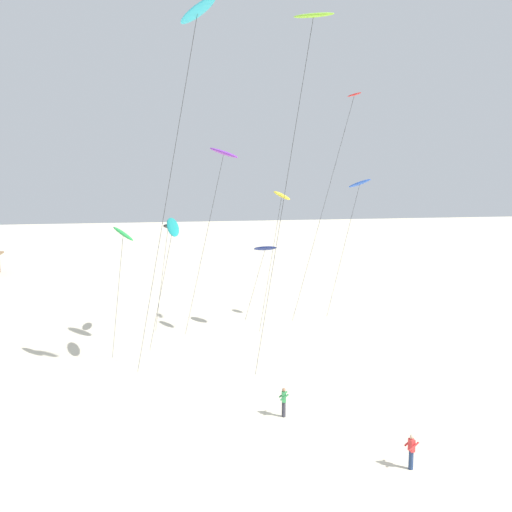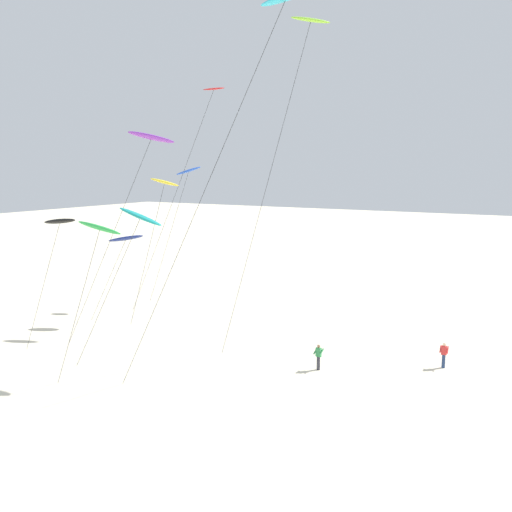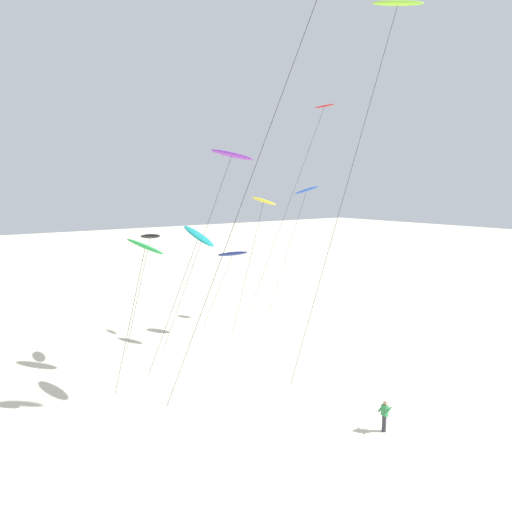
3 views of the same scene
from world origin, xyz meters
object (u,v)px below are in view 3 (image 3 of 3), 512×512
at_px(kite_black, 150,237).
at_px(kite_green, 145,248).
at_px(kite_navy, 232,254).
at_px(kite_purple, 231,156).
at_px(kite_teal, 198,236).
at_px(kite_red, 321,116).
at_px(kite_lime, 395,12).
at_px(kite_flyer_middle, 384,415).
at_px(kite_yellow, 263,202).
at_px(kite_blue, 306,191).

bearing_deg(kite_black, kite_green, -115.01).
distance_m(kite_navy, kite_black, 8.67).
bearing_deg(kite_purple, kite_teal, -150.16).
relative_size(kite_teal, kite_navy, 1.40).
relative_size(kite_teal, kite_green, 1.05).
bearing_deg(kite_red, kite_navy, 141.15).
relative_size(kite_red, kite_black, 2.03).
bearing_deg(kite_teal, kite_navy, 47.33).
distance_m(kite_red, kite_black, 17.11).
height_order(kite_teal, kite_purple, kite_purple).
distance_m(kite_teal, kite_black, 7.17).
xyz_separation_m(kite_lime, kite_flyer_middle, (-1.88, -1.86, -20.65)).
xyz_separation_m(kite_navy, kite_lime, (-0.84, -16.74, 14.56)).
distance_m(kite_yellow, kite_blue, 8.32).
distance_m(kite_purple, kite_blue, 14.22).
distance_m(kite_green, kite_lime, 18.06).
bearing_deg(kite_flyer_middle, kite_navy, 81.67).
relative_size(kite_black, kite_flyer_middle, 5.73).
height_order(kite_navy, kite_yellow, kite_yellow).
relative_size(kite_red, kite_blue, 1.50).
relative_size(kite_teal, kite_lime, 0.47).
height_order(kite_teal, kite_red, kite_red).
distance_m(kite_lime, kite_blue, 20.74).
bearing_deg(kite_purple, kite_black, 127.39).
bearing_deg(kite_yellow, kite_blue, 23.50).
xyz_separation_m(kite_navy, kite_black, (-8.21, -1.74, 2.17)).
bearing_deg(kite_navy, kite_teal, -132.67).
bearing_deg(kite_yellow, kite_teal, -149.59).
height_order(kite_red, kite_lime, kite_lime).
relative_size(kite_navy, kite_blue, 0.58).
distance_m(kite_green, kite_blue, 21.51).
bearing_deg(kite_green, kite_purple, 16.11).
relative_size(kite_yellow, kite_blue, 0.93).
bearing_deg(kite_black, kite_lime, -63.83).
height_order(kite_purple, kite_yellow, kite_purple).
distance_m(kite_yellow, kite_flyer_middle, 18.56).
height_order(kite_black, kite_flyer_middle, kite_black).
relative_size(kite_purple, kite_lime, 0.70).
relative_size(kite_lime, kite_yellow, 1.83).
height_order(kite_green, kite_lime, kite_lime).
relative_size(kite_teal, kite_black, 1.10).
bearing_deg(kite_black, kite_flyer_middle, -71.97).
xyz_separation_m(kite_navy, kite_purple, (-4.41, -6.71, 7.76)).
height_order(kite_green, kite_blue, kite_blue).
bearing_deg(kite_lime, kite_red, 61.25).
bearing_deg(kite_red, kite_purple, -168.62).
relative_size(kite_navy, kite_yellow, 0.62).
distance_m(kite_green, kite_yellow, 13.21).
bearing_deg(kite_navy, kite_purple, -123.31).
relative_size(kite_green, kite_blue, 0.77).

